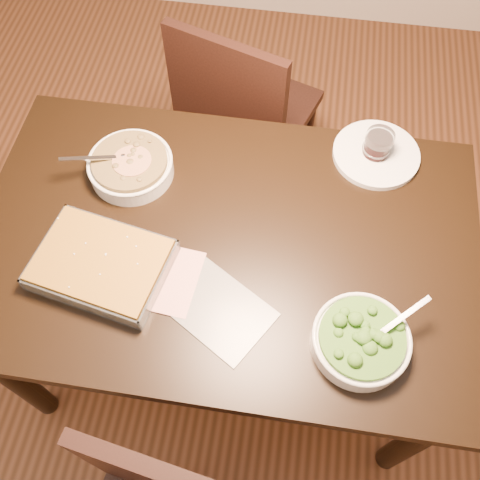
% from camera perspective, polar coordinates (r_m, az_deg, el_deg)
% --- Properties ---
extents(ground, '(4.00, 4.00, 0.00)m').
position_cam_1_polar(ground, '(2.15, -1.13, -10.08)').
color(ground, '#402412').
rests_on(ground, ground).
extents(table, '(1.40, 0.90, 0.75)m').
position_cam_1_polar(table, '(1.56, -1.55, -1.76)').
color(table, black).
rests_on(table, ground).
extents(magazine_a, '(0.29, 0.22, 0.01)m').
position_cam_1_polar(magazine_a, '(1.44, -9.79, -3.63)').
color(magazine_a, '#C33937').
rests_on(magazine_a, table).
extents(magazine_b, '(0.32, 0.29, 0.00)m').
position_cam_1_polar(magazine_b, '(1.38, -2.27, -7.46)').
color(magazine_b, '#24252B').
rests_on(magazine_b, table).
extents(coaster, '(0.10, 0.10, 0.00)m').
position_cam_1_polar(coaster, '(1.69, 14.10, 8.70)').
color(coaster, white).
rests_on(coaster, table).
extents(stew_bowl, '(0.27, 0.25, 0.09)m').
position_cam_1_polar(stew_bowl, '(1.61, -11.58, 7.78)').
color(stew_bowl, white).
rests_on(stew_bowl, table).
extents(broccoli_bowl, '(0.24, 0.24, 0.09)m').
position_cam_1_polar(broccoli_bowl, '(1.35, 12.75, -10.39)').
color(broccoli_bowl, white).
rests_on(broccoli_bowl, table).
extents(baking_dish, '(0.38, 0.31, 0.06)m').
position_cam_1_polar(baking_dish, '(1.45, -14.55, -2.52)').
color(baking_dish, silver).
rests_on(baking_dish, table).
extents(wine_tumbler, '(0.08, 0.08, 0.09)m').
position_cam_1_polar(wine_tumbler, '(1.65, 14.47, 9.80)').
color(wine_tumbler, black).
rests_on(wine_tumbler, coaster).
extents(dinner_plate, '(0.26, 0.26, 0.02)m').
position_cam_1_polar(dinner_plate, '(1.69, 14.30, 8.86)').
color(dinner_plate, white).
rests_on(dinner_plate, table).
extents(chair_far, '(0.55, 0.55, 0.93)m').
position_cam_1_polar(chair_far, '(2.08, 0.19, 13.45)').
color(chair_far, black).
rests_on(chair_far, ground).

